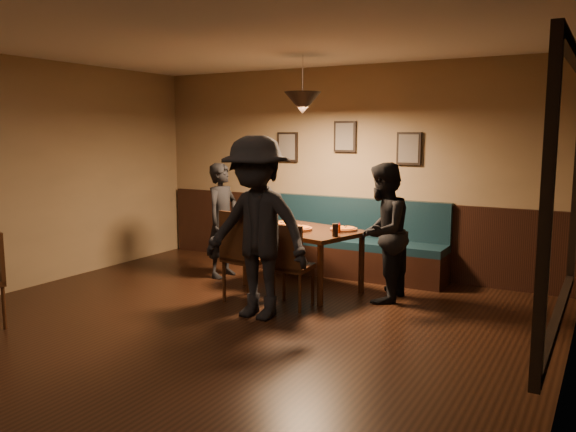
% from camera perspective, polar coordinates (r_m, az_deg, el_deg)
% --- Properties ---
extents(floor, '(7.00, 7.00, 0.00)m').
position_cam_1_polar(floor, '(5.39, -10.17, -12.60)').
color(floor, black).
rests_on(floor, ground).
extents(ceiling, '(7.00, 7.00, 0.00)m').
position_cam_1_polar(ceiling, '(5.12, -11.00, 18.15)').
color(ceiling, silver).
rests_on(ceiling, ground).
extents(wall_back, '(6.00, 0.00, 6.00)m').
position_cam_1_polar(wall_back, '(8.06, 5.67, 4.57)').
color(wall_back, '#8C704F').
rests_on(wall_back, ground).
extents(wall_right, '(0.00, 7.00, 7.00)m').
position_cam_1_polar(wall_right, '(3.90, 25.58, 0.02)').
color(wall_right, '#8C704F').
rests_on(wall_right, ground).
extents(wainscot, '(5.88, 0.06, 1.00)m').
position_cam_1_polar(wainscot, '(8.14, 5.49, -1.78)').
color(wainscot, black).
rests_on(wainscot, ground).
extents(booth_bench, '(3.00, 0.60, 1.00)m').
position_cam_1_polar(booth_bench, '(7.89, 4.70, -2.08)').
color(booth_bench, '#0F232D').
rests_on(booth_bench, ground).
extents(window_frame, '(0.06, 2.56, 1.86)m').
position_cam_1_polar(window_frame, '(4.39, 25.61, 2.15)').
color(window_frame, black).
rests_on(window_frame, wall_right).
extents(window_glass, '(0.00, 2.40, 2.40)m').
position_cam_1_polar(window_glass, '(4.39, 25.22, 2.18)').
color(window_glass, black).
rests_on(window_glass, wall_right).
extents(picture_left, '(0.32, 0.04, 0.42)m').
position_cam_1_polar(picture_left, '(8.42, -0.03, 6.80)').
color(picture_left, black).
rests_on(picture_left, wall_back).
extents(picture_center, '(0.32, 0.04, 0.42)m').
position_cam_1_polar(picture_center, '(8.02, 5.63, 7.77)').
color(picture_center, black).
rests_on(picture_center, wall_back).
extents(picture_right, '(0.32, 0.04, 0.42)m').
position_cam_1_polar(picture_right, '(7.70, 11.79, 6.51)').
color(picture_right, black).
rests_on(picture_right, wall_back).
extents(pendant_lamp, '(0.44, 0.44, 0.25)m').
position_cam_1_polar(pendant_lamp, '(6.94, 1.45, 11.06)').
color(pendant_lamp, black).
rests_on(pendant_lamp, ceiling).
extents(dining_table, '(1.59, 1.23, 0.75)m').
position_cam_1_polar(dining_table, '(7.09, 1.40, -4.25)').
color(dining_table, black).
rests_on(dining_table, floor).
extents(chair_near_left, '(0.53, 0.53, 1.05)m').
position_cam_1_polar(chair_near_left, '(6.57, -3.89, -3.95)').
color(chair_near_left, black).
rests_on(chair_near_left, floor).
extents(chair_near_right, '(0.44, 0.44, 0.94)m').
position_cam_1_polar(chair_near_right, '(6.37, 0.36, -4.82)').
color(chair_near_right, black).
rests_on(chair_near_right, floor).
extents(diner_left, '(0.38, 0.56, 1.51)m').
position_cam_1_polar(diner_left, '(7.71, -6.42, -0.43)').
color(diner_left, black).
rests_on(diner_left, floor).
extents(diner_right, '(0.62, 0.78, 1.57)m').
position_cam_1_polar(diner_right, '(6.63, 9.27, -1.61)').
color(diner_right, black).
rests_on(diner_right, floor).
extents(diner_front, '(1.24, 0.74, 1.87)m').
position_cam_1_polar(diner_front, '(5.93, -3.11, -1.18)').
color(diner_front, black).
rests_on(diner_front, floor).
extents(pizza_a, '(0.37, 0.37, 0.04)m').
position_cam_1_polar(pizza_a, '(7.28, -0.73, -0.76)').
color(pizza_a, '#C25C24').
rests_on(pizza_a, dining_table).
extents(pizza_b, '(0.43, 0.43, 0.04)m').
position_cam_1_polar(pizza_b, '(6.90, 0.83, -1.24)').
color(pizza_b, gold).
rests_on(pizza_b, dining_table).
extents(pizza_c, '(0.40, 0.40, 0.04)m').
position_cam_1_polar(pizza_c, '(6.92, 5.48, -1.27)').
color(pizza_c, orange).
rests_on(pizza_c, dining_table).
extents(soda_glass, '(0.08, 0.08, 0.14)m').
position_cam_1_polar(soda_glass, '(6.52, 4.66, -1.37)').
color(soda_glass, black).
rests_on(soda_glass, dining_table).
extents(tabasco_bottle, '(0.04, 0.04, 0.13)m').
position_cam_1_polar(tabasco_bottle, '(6.73, 5.06, -1.16)').
color(tabasco_bottle, '#A32505').
rests_on(tabasco_bottle, dining_table).
extents(napkin_a, '(0.17, 0.17, 0.01)m').
position_cam_1_polar(napkin_a, '(7.58, -1.74, -0.54)').
color(napkin_a, '#1E7031').
rests_on(napkin_a, dining_table).
extents(napkin_b, '(0.17, 0.17, 0.01)m').
position_cam_1_polar(napkin_b, '(7.07, -4.02, -1.17)').
color(napkin_b, '#1B672E').
rests_on(napkin_b, dining_table).
extents(cutlery_set, '(0.19, 0.03, 0.00)m').
position_cam_1_polar(cutlery_set, '(6.69, -0.16, -1.71)').
color(cutlery_set, silver).
rests_on(cutlery_set, dining_table).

